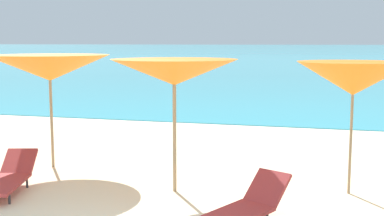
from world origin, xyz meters
TOP-DOWN VIEW (x-y plane):
  - ground_plane at (0.00, 10.00)m, footprint 50.00×100.00m
  - ocean_water at (0.00, 229.59)m, footprint 650.00×440.00m
  - umbrella_2 at (-2.68, 3.86)m, footprint 2.35×2.35m
  - umbrella_3 at (0.05, 2.97)m, footprint 2.06×2.06m
  - umbrella_4 at (2.75, 3.57)m, footprint 1.90×1.90m
  - lounge_chair_2 at (-2.52, 2.24)m, footprint 0.97×1.75m
  - lounge_chair_3 at (1.35, 1.72)m, footprint 1.21×1.74m

SIDE VIEW (x-z plane):
  - ground_plane at x=0.00m, z-range -0.30..0.00m
  - ocean_water at x=0.00m, z-range 0.00..0.02m
  - lounge_chair_2 at x=-2.52m, z-range -0.03..0.51m
  - lounge_chair_3 at x=1.35m, z-range -0.05..0.54m
  - umbrella_4 at x=2.75m, z-range 0.78..2.87m
  - umbrella_2 at x=-2.68m, z-range 0.83..2.97m
  - umbrella_3 at x=0.05m, z-range 0.85..2.97m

